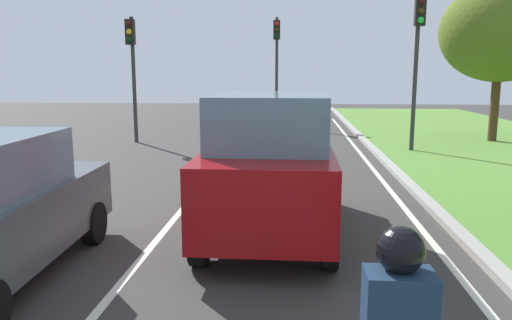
{
  "coord_description": "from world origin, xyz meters",
  "views": [
    {
      "loc": [
        1.44,
        1.56,
        2.6
      ],
      "look_at": [
        0.82,
        9.5,
        1.2
      ],
      "focal_mm": 34.89,
      "sensor_mm": 36.0,
      "label": 1
    }
  ],
  "objects": [
    {
      "name": "traffic_light_overhead_left",
      "position": [
        -4.55,
        19.77,
        3.19
      ],
      "size": [
        0.32,
        0.5,
        4.62
      ],
      "color": "#2D2D2D",
      "rests_on": "ground"
    },
    {
      "name": "lane_line_center",
      "position": [
        -0.7,
        14.0,
        0.0
      ],
      "size": [
        0.12,
        32.0,
        0.01
      ],
      "primitive_type": "cube",
      "color": "silver",
      "rests_on": "ground"
    },
    {
      "name": "tree_roadside_far",
      "position": [
        8.9,
        20.86,
        4.08
      ],
      "size": [
        4.32,
        4.32,
        5.93
      ],
      "color": "#4C331E",
      "rests_on": "ground"
    },
    {
      "name": "car_suv_ahead",
      "position": [
        1.06,
        9.44,
        1.17
      ],
      "size": [
        1.99,
        4.51,
        2.28
      ],
      "rotation": [
        0.0,
        0.0,
        -0.01
      ],
      "color": "maroon",
      "rests_on": "ground"
    },
    {
      "name": "traffic_light_near_right",
      "position": [
        5.33,
        18.19,
        3.49
      ],
      "size": [
        0.32,
        0.5,
        5.09
      ],
      "color": "#2D2D2D",
      "rests_on": "ground"
    },
    {
      "name": "rider_person",
      "position": [
        2.06,
        4.33,
        1.19
      ],
      "size": [
        0.5,
        0.4,
        1.16
      ],
      "rotation": [
        0.0,
        0.0,
        0.01
      ],
      "color": "#192D47",
      "rests_on": "ground"
    },
    {
      "name": "lane_line_right_edge",
      "position": [
        3.6,
        14.0,
        0.0
      ],
      "size": [
        0.12,
        32.0,
        0.01
      ],
      "primitive_type": "cube",
      "color": "silver",
      "rests_on": "ground"
    },
    {
      "name": "traffic_light_far_median",
      "position": [
        0.53,
        26.14,
        3.57
      ],
      "size": [
        0.32,
        0.5,
        5.23
      ],
      "color": "#2D2D2D",
      "rests_on": "ground"
    },
    {
      "name": "curb_right",
      "position": [
        4.1,
        14.0,
        0.06
      ],
      "size": [
        0.24,
        48.0,
        0.12
      ],
      "primitive_type": "cube",
      "color": "#9E9B93",
      "rests_on": "ground"
    },
    {
      "name": "ground_plane",
      "position": [
        0.0,
        14.0,
        0.0
      ],
      "size": [
        60.0,
        60.0,
        0.0
      ],
      "primitive_type": "plane",
      "color": "#383533"
    }
  ]
}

